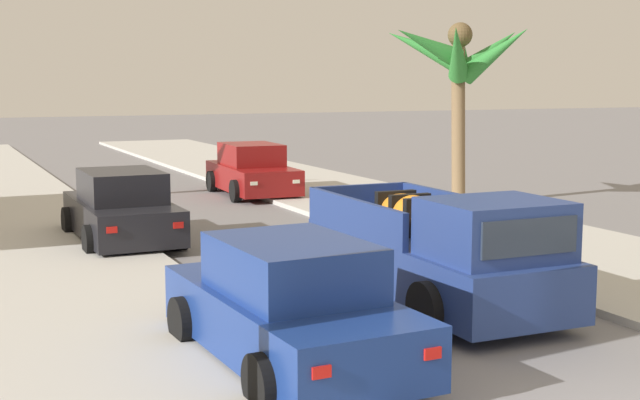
{
  "coord_description": "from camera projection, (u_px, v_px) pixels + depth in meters",
  "views": [
    {
      "loc": [
        -6.43,
        -5.76,
        3.39
      ],
      "look_at": [
        0.23,
        8.74,
        1.2
      ],
      "focal_mm": 48.86,
      "sensor_mm": 36.0,
      "label": 1
    }
  ],
  "objects": [
    {
      "name": "curb_right",
      "position": [
        397.0,
        223.0,
        20.65
      ],
      "size": [
        0.16,
        60.0,
        0.1
      ],
      "primitive_type": "cube",
      "color": "silver",
      "rests_on": "ground"
    },
    {
      "name": "palm_tree_right_fore",
      "position": [
        458.0,
        59.0,
        23.38
      ],
      "size": [
        3.79,
        3.84,
        4.98
      ],
      "color": "brown",
      "rests_on": "ground"
    },
    {
      "name": "car_right_mid",
      "position": [
        289.0,
        307.0,
        10.37
      ],
      "size": [
        2.15,
        4.31,
        1.54
      ],
      "color": "navy",
      "rests_on": "ground"
    },
    {
      "name": "car_left_mid",
      "position": [
        122.0,
        209.0,
        18.27
      ],
      "size": [
        2.04,
        4.27,
        1.54
      ],
      "color": "black",
      "rests_on": "ground"
    },
    {
      "name": "sidewalk_left",
      "position": [
        19.0,
        251.0,
        17.11
      ],
      "size": [
        4.93,
        60.0,
        0.12
      ],
      "primitive_type": "cube",
      "color": "beige",
      "rests_on": "ground"
    },
    {
      "name": "sidewalk_right",
      "position": [
        435.0,
        219.0,
        21.09
      ],
      "size": [
        4.93,
        60.0,
        0.12
      ],
      "primitive_type": "cube",
      "color": "beige",
      "rests_on": "ground"
    },
    {
      "name": "pickup_truck",
      "position": [
        438.0,
        253.0,
        13.11
      ],
      "size": [
        2.27,
        5.24,
        1.8
      ],
      "color": "navy",
      "rests_on": "ground"
    },
    {
      "name": "car_right_near",
      "position": [
        252.0,
        171.0,
        25.93
      ],
      "size": [
        2.18,
        4.33,
        1.54
      ],
      "color": "maroon",
      "rests_on": "ground"
    },
    {
      "name": "curb_left",
      "position": [
        74.0,
        248.0,
        17.56
      ],
      "size": [
        0.16,
        60.0,
        0.1
      ],
      "primitive_type": "cube",
      "color": "silver",
      "rests_on": "ground"
    }
  ]
}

